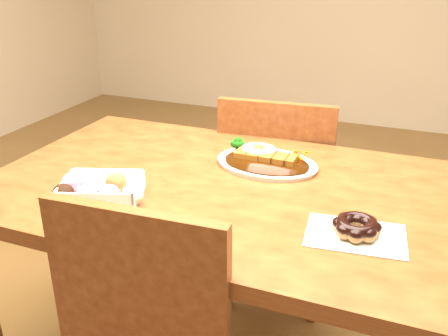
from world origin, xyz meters
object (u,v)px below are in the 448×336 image
at_px(katsu_curry_plate, 265,160).
at_px(donut_box, 100,189).
at_px(pon_de_ring, 356,227).
at_px(table, 211,214).
at_px(chair_far, 279,193).

bearing_deg(katsu_curry_plate, donut_box, -131.10).
relative_size(katsu_curry_plate, pon_de_ring, 1.36).
height_order(katsu_curry_plate, donut_box, katsu_curry_plate).
height_order(table, katsu_curry_plate, katsu_curry_plate).
relative_size(table, katsu_curry_plate, 3.86).
relative_size(chair_far, pon_de_ring, 3.80).
height_order(table, chair_far, chair_far).
bearing_deg(katsu_curry_plate, table, -121.76).
bearing_deg(pon_de_ring, donut_box, -174.58).
xyz_separation_m(chair_far, katsu_curry_plate, (0.05, -0.37, 0.29)).
distance_m(table, chair_far, 0.56).
xyz_separation_m(table, pon_de_ring, (0.41, -0.14, 0.12)).
distance_m(table, donut_box, 0.32).
bearing_deg(katsu_curry_plate, pon_de_ring, -45.22).
xyz_separation_m(table, chair_far, (0.05, 0.54, -0.17)).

